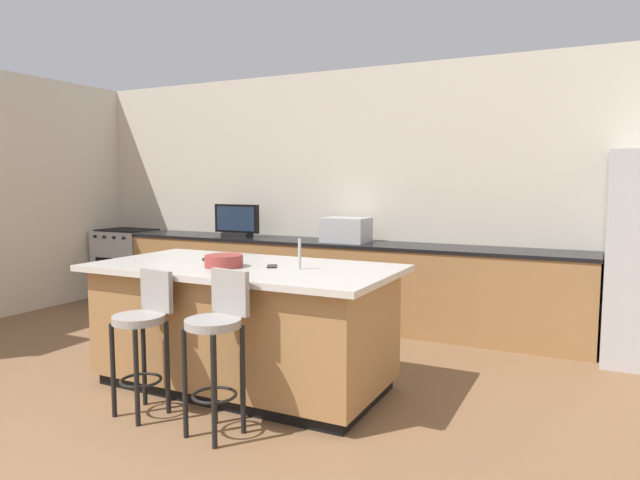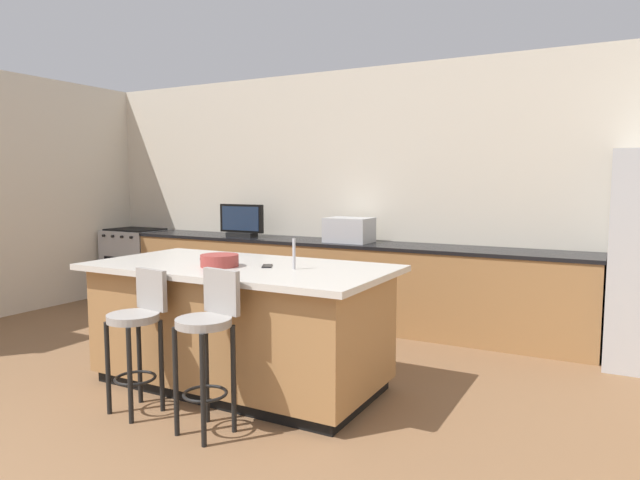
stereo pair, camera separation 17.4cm
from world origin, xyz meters
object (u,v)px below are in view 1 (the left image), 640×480
kitchen_island (244,325)px  cell_phone (272,266)px  fruit_bowl (224,261)px  bar_stool_left (143,330)px  tv_remote (212,258)px  microwave (346,230)px  bar_stool_right (217,337)px  tv_monitor (237,222)px  range_oven (128,263)px

kitchen_island → cell_phone: cell_phone is taller
kitchen_island → fruit_bowl: (-0.07, -0.14, 0.50)m
kitchen_island → bar_stool_left: bearing=-113.2°
fruit_bowl → tv_remote: bearing=139.4°
microwave → cell_phone: (0.31, -2.06, -0.10)m
kitchen_island → fruit_bowl: fruit_bowl is taller
bar_stool_right → cell_phone: bearing=104.4°
microwave → bar_stool_left: 2.85m
bar_stool_right → cell_phone: 0.84m
tv_monitor → bar_stool_left: tv_monitor is taller
range_oven → bar_stool_right: bar_stool_right is taller
microwave → cell_phone: microwave is taller
bar_stool_right → bar_stool_left: bearing=-174.1°
range_oven → tv_monitor: size_ratio=1.54×
microwave → cell_phone: size_ratio=3.20×
fruit_bowl → tv_remote: size_ratio=1.63×
range_oven → tv_remote: 3.51m
cell_phone → bar_stool_right: bearing=-113.2°
range_oven → bar_stool_right: (3.58, -2.83, 0.15)m
kitchen_island → bar_stool_left: size_ratio=2.39×
bar_stool_right → range_oven: bearing=150.3°
kitchen_island → tv_monitor: tv_monitor is taller
range_oven → microwave: size_ratio=1.91×
kitchen_island → microwave: bearing=92.1°
kitchen_island → fruit_bowl: bearing=-116.2°
bar_stool_left → tv_remote: (-0.08, 0.85, 0.37)m
range_oven → bar_stool_right: 4.56m
fruit_bowl → cell_phone: (0.31, 0.16, -0.04)m
microwave → tv_monitor: tv_monitor is taller
range_oven → microwave: 3.24m
fruit_bowl → tv_remote: 0.42m
range_oven → microwave: bearing=0.0°
kitchen_island → range_oven: size_ratio=2.49×
bar_stool_right → fruit_bowl: fruit_bowl is taller
microwave → bar_stool_left: size_ratio=0.50×
tv_monitor → tv_remote: tv_monitor is taller
microwave → fruit_bowl: 2.23m
fruit_bowl → tv_remote: (-0.32, 0.27, -0.03)m
microwave → cell_phone: 2.09m
range_oven → fruit_bowl: 3.93m
kitchen_island → bar_stool_left: 0.79m
range_oven → microwave: (3.19, 0.00, 0.57)m
bar_stool_right → tv_remote: bearing=137.3°
fruit_bowl → tv_monitor: bearing=122.7°
bar_stool_right → tv_remote: size_ratio=5.91×
kitchen_island → fruit_bowl: 0.52m
fruit_bowl → cell_phone: size_ratio=1.85×
bar_stool_left → tv_remote: bearing=104.1°
kitchen_island → bar_stool_right: 0.82m
bar_stool_left → tv_remote: bar_stool_left is taller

